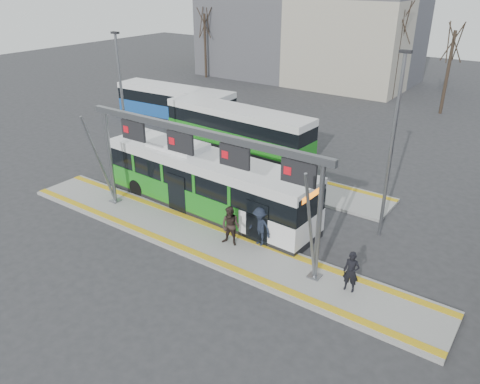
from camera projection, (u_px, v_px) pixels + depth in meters
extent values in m
plane|color=#2D2D30|center=(205.00, 242.00, 21.76)|extent=(120.00, 120.00, 0.00)
cube|color=gray|center=(205.00, 241.00, 21.73)|extent=(22.00, 3.00, 0.15)
cube|color=gray|center=(236.00, 168.00, 29.73)|extent=(20.00, 3.00, 0.15)
cube|color=gold|center=(220.00, 229.00, 22.54)|extent=(22.00, 0.35, 0.02)
cube|color=gold|center=(189.00, 250.00, 20.85)|extent=(22.00, 0.35, 0.02)
cube|color=gold|center=(246.00, 162.00, 30.54)|extent=(20.00, 0.35, 0.02)
cylinder|color=slate|center=(110.00, 158.00, 24.24)|extent=(0.20, 0.20, 5.05)
cube|color=slate|center=(115.00, 201.00, 25.31)|extent=(0.50, 0.50, 0.06)
cylinder|color=slate|center=(99.00, 162.00, 23.73)|extent=(0.12, 1.46, 4.90)
cylinder|color=slate|center=(319.00, 222.00, 17.97)|extent=(0.20, 0.20, 5.05)
cube|color=slate|center=(315.00, 276.00, 19.03)|extent=(0.50, 0.50, 0.06)
cylinder|color=slate|center=(310.00, 230.00, 17.45)|extent=(0.12, 1.46, 4.90)
cube|color=slate|center=(197.00, 132.00, 20.03)|extent=(13.00, 0.25, 0.30)
cube|color=black|center=(133.00, 131.00, 22.42)|extent=(1.50, 0.12, 0.95)
cube|color=red|center=(126.00, 129.00, 22.60)|extent=(0.32, 0.02, 0.32)
cube|color=black|center=(180.00, 143.00, 20.85)|extent=(1.50, 0.12, 0.95)
cube|color=red|center=(172.00, 141.00, 21.03)|extent=(0.32, 0.02, 0.32)
cube|color=black|center=(235.00, 156.00, 19.28)|extent=(1.50, 0.12, 0.95)
cube|color=red|center=(225.00, 155.00, 19.46)|extent=(0.32, 0.02, 0.32)
cube|color=black|center=(299.00, 173.00, 17.71)|extent=(1.50, 0.12, 0.95)
cube|color=red|center=(287.00, 171.00, 17.90)|extent=(0.32, 0.02, 0.32)
cube|color=black|center=(209.00, 207.00, 24.62)|extent=(12.27, 3.13, 0.35)
cube|color=#1B7A1A|center=(208.00, 194.00, 24.29)|extent=(12.27, 3.13, 1.17)
cube|color=black|center=(208.00, 175.00, 23.83)|extent=(12.26, 3.05, 1.01)
cube|color=white|center=(207.00, 161.00, 23.50)|extent=(12.27, 3.13, 0.51)
cube|color=orange|center=(313.00, 195.00, 20.18)|extent=(0.13, 1.81, 0.28)
cube|color=white|center=(178.00, 145.00, 24.46)|extent=(3.12, 1.94, 0.30)
cylinder|color=black|center=(138.00, 188.00, 26.03)|extent=(1.03, 0.35, 1.01)
cylinder|color=black|center=(167.00, 175.00, 27.66)|extent=(1.03, 0.35, 1.01)
cylinder|color=black|center=(251.00, 232.00, 21.64)|extent=(1.03, 0.35, 1.01)
cylinder|color=black|center=(279.00, 213.00, 23.27)|extent=(1.03, 0.35, 1.01)
cube|color=black|center=(238.00, 145.00, 33.47)|extent=(11.57, 3.04, 0.33)
cube|color=#1B7A1A|center=(238.00, 135.00, 33.16)|extent=(11.57, 3.04, 1.10)
cube|color=black|center=(238.00, 121.00, 32.73)|extent=(11.57, 2.96, 0.95)
cube|color=white|center=(238.00, 111.00, 32.42)|extent=(11.57, 3.04, 0.48)
cylinder|color=black|center=(187.00, 134.00, 34.83)|extent=(0.97, 0.34, 0.95)
cylinder|color=black|center=(206.00, 127.00, 36.34)|extent=(0.97, 0.34, 0.95)
cylinder|color=black|center=(269.00, 156.00, 30.65)|extent=(0.97, 0.34, 0.95)
cylinder|color=black|center=(286.00, 147.00, 32.17)|extent=(0.97, 0.34, 0.95)
cube|color=black|center=(176.00, 118.00, 39.71)|extent=(10.83, 3.03, 0.33)
cube|color=#194B9B|center=(176.00, 110.00, 39.41)|extent=(10.83, 3.03, 1.07)
cube|color=black|center=(175.00, 98.00, 38.99)|extent=(10.83, 2.96, 0.93)
cube|color=white|center=(174.00, 90.00, 38.69)|extent=(10.83, 3.03, 0.47)
cylinder|color=black|center=(135.00, 111.00, 40.57)|extent=(0.95, 0.34, 0.93)
cylinder|color=black|center=(151.00, 106.00, 42.16)|extent=(0.95, 0.34, 0.93)
cylinder|color=black|center=(199.00, 123.00, 37.25)|extent=(0.95, 0.34, 0.93)
cylinder|color=black|center=(214.00, 117.00, 38.85)|extent=(0.95, 0.34, 0.93)
imported|color=black|center=(351.00, 272.00, 17.89)|extent=(0.66, 0.47, 1.69)
imported|color=#2F231F|center=(231.00, 226.00, 20.92)|extent=(1.01, 0.85, 1.88)
imported|color=black|center=(260.00, 226.00, 20.91)|extent=(1.31, 0.90, 1.86)
cylinder|color=#382B21|center=(397.00, 56.00, 44.55)|extent=(0.28, 0.28, 8.27)
cylinder|color=#382B21|center=(448.00, 73.00, 40.07)|extent=(0.28, 0.28, 7.03)
cylinder|color=#382B21|center=(205.00, 46.00, 54.28)|extent=(0.28, 0.28, 7.13)
cylinder|color=slate|center=(123.00, 103.00, 28.70)|extent=(0.16, 0.16, 8.22)
cube|color=black|center=(115.00, 33.00, 26.94)|extent=(0.50, 0.25, 0.12)
cylinder|color=slate|center=(391.00, 151.00, 20.59)|extent=(0.16, 0.16, 8.50)
cube|color=black|center=(406.00, 52.00, 18.78)|extent=(0.50, 0.25, 0.12)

